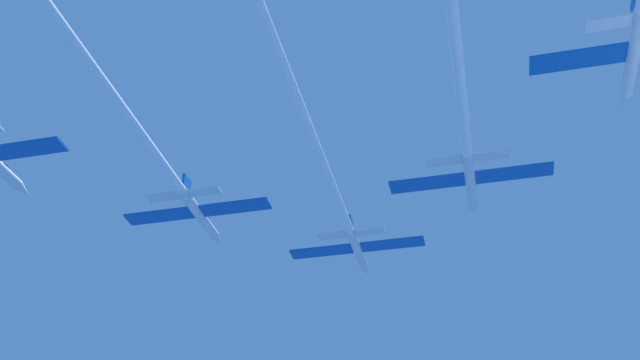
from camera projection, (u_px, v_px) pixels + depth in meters
The scene contains 3 objects.
jet_lead at pixel (332, 185), 86.46m from camera, with size 18.35×58.77×3.04m.
jet_left_wing at pixel (118, 104), 72.15m from camera, with size 18.35×70.32×3.04m.
jet_right_wing at pixel (460, 87), 70.12m from camera, with size 18.35×59.00×3.04m.
Camera 1 is at (15.76, -88.64, -46.04)m, focal length 41.30 mm.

